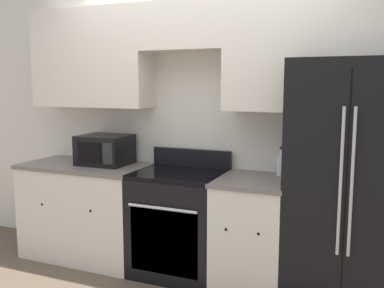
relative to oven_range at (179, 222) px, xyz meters
The scene contains 7 objects.
wall_back 1.14m from the oven_range, 64.49° to the left, with size 8.00×0.39×2.60m.
lower_cabinets_left 0.96m from the oven_range, behind, with size 1.20×0.64×0.90m.
lower_cabinets_right 0.65m from the oven_range, ahead, with size 0.58×0.64×0.90m.
oven_range is the anchor object (origin of this frame).
refrigerator 1.44m from the oven_range, ahead, with size 0.87×0.81×1.83m.
microwave 0.98m from the oven_range, behind, with size 0.45×0.39×0.27m.
bottle 1.01m from the oven_range, 14.14° to the left, with size 0.08×0.08×0.24m.
Camera 1 is at (1.36, -2.95, 1.65)m, focal length 40.00 mm.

